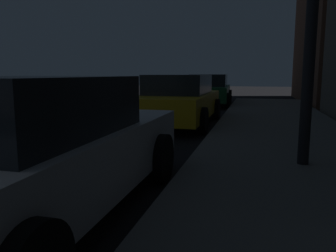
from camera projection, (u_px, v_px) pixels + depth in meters
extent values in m
cube|color=silver|center=(36.00, 162.00, 3.40)|extent=(1.84, 4.45, 0.64)
cube|color=#1E2328|center=(20.00, 107.00, 3.14)|extent=(1.61, 2.15, 0.56)
cylinder|color=black|center=(41.00, 151.00, 4.98)|extent=(0.22, 0.66, 0.66)
cylinder|color=black|center=(160.00, 158.00, 4.53)|extent=(0.22, 0.66, 0.66)
cube|color=gold|center=(179.00, 105.00, 9.69)|extent=(1.81, 4.53, 0.64)
cube|color=#1E2328|center=(179.00, 85.00, 9.60)|extent=(1.59, 2.25, 0.56)
cylinder|color=black|center=(162.00, 108.00, 11.29)|extent=(0.22, 0.66, 0.66)
cylinder|color=black|center=(216.00, 109.00, 10.84)|extent=(0.22, 0.66, 0.66)
cylinder|color=black|center=(132.00, 118.00, 8.62)|extent=(0.22, 0.66, 0.66)
cylinder|color=black|center=(202.00, 121.00, 8.16)|extent=(0.22, 0.66, 0.66)
cube|color=#19592D|center=(209.00, 93.00, 15.82)|extent=(2.03, 4.59, 0.64)
cube|color=#1E2328|center=(209.00, 80.00, 15.80)|extent=(1.71, 2.44, 0.56)
cylinder|color=black|center=(193.00, 96.00, 17.40)|extent=(0.25, 0.67, 0.66)
cylinder|color=black|center=(229.00, 96.00, 17.02)|extent=(0.25, 0.67, 0.66)
cylinder|color=black|center=(185.00, 100.00, 14.69)|extent=(0.25, 0.67, 0.66)
cylinder|color=black|center=(227.00, 101.00, 14.32)|extent=(0.25, 0.67, 0.66)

